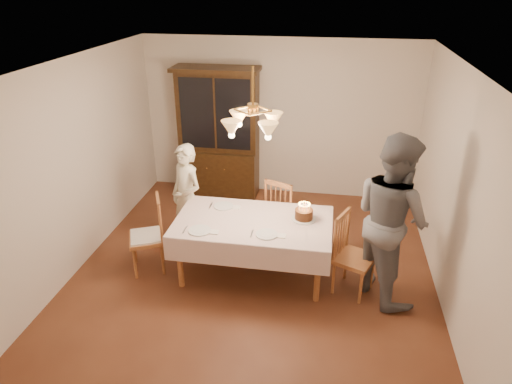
% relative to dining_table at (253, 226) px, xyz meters
% --- Properties ---
extents(ground, '(5.00, 5.00, 0.00)m').
position_rel_dining_table_xyz_m(ground, '(0.00, 0.00, -0.68)').
color(ground, '#552918').
rests_on(ground, ground).
extents(room_shell, '(5.00, 5.00, 5.00)m').
position_rel_dining_table_xyz_m(room_shell, '(0.00, 0.00, 0.90)').
color(room_shell, white).
rests_on(room_shell, ground).
extents(dining_table, '(1.90, 1.10, 0.76)m').
position_rel_dining_table_xyz_m(dining_table, '(0.00, 0.00, 0.00)').
color(dining_table, '#9A562C').
rests_on(dining_table, ground).
extents(china_hutch, '(1.38, 0.54, 2.16)m').
position_rel_dining_table_xyz_m(china_hutch, '(-0.98, 2.25, 0.36)').
color(china_hutch, black).
rests_on(china_hutch, ground).
extents(chair_far_side, '(0.56, 0.55, 1.00)m').
position_rel_dining_table_xyz_m(chair_far_side, '(0.29, 0.81, -0.24)').
color(chair_far_side, '#9A562C').
rests_on(chair_far_side, ground).
extents(chair_left_end, '(0.56, 0.57, 1.00)m').
position_rel_dining_table_xyz_m(chair_left_end, '(-1.34, -0.13, -0.23)').
color(chair_left_end, '#9A562C').
rests_on(chair_left_end, ground).
extents(chair_right_end, '(0.56, 0.57, 1.00)m').
position_rel_dining_table_xyz_m(chair_right_end, '(1.22, -0.15, -0.24)').
color(chair_right_end, '#9A562C').
rests_on(chair_right_end, ground).
extents(elderly_woman, '(0.65, 0.60, 1.48)m').
position_rel_dining_table_xyz_m(elderly_woman, '(-1.00, 0.52, 0.06)').
color(elderly_woman, white).
rests_on(elderly_woman, ground).
extents(adult_in_grey, '(1.15, 1.22, 1.99)m').
position_rel_dining_table_xyz_m(adult_in_grey, '(1.59, -0.10, 0.31)').
color(adult_in_grey, slate).
rests_on(adult_in_grey, ground).
extents(birthday_cake, '(0.30, 0.30, 0.22)m').
position_rel_dining_table_xyz_m(birthday_cake, '(0.60, 0.14, 0.14)').
color(birthday_cake, white).
rests_on(birthday_cake, dining_table).
extents(place_setting_near_left, '(0.41, 0.26, 0.02)m').
position_rel_dining_table_xyz_m(place_setting_near_left, '(-0.56, -0.35, 0.08)').
color(place_setting_near_left, white).
rests_on(place_setting_near_left, dining_table).
extents(place_setting_near_right, '(0.40, 0.25, 0.02)m').
position_rel_dining_table_xyz_m(place_setting_near_right, '(0.22, -0.30, 0.08)').
color(place_setting_near_right, white).
rests_on(place_setting_near_right, dining_table).
extents(place_setting_far_left, '(0.40, 0.25, 0.02)m').
position_rel_dining_table_xyz_m(place_setting_far_left, '(-0.43, 0.30, 0.08)').
color(place_setting_far_left, white).
rests_on(place_setting_far_left, dining_table).
extents(chandelier, '(0.62, 0.62, 0.73)m').
position_rel_dining_table_xyz_m(chandelier, '(-0.00, -0.00, 1.29)').
color(chandelier, '#BF8C3F').
rests_on(chandelier, ground).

